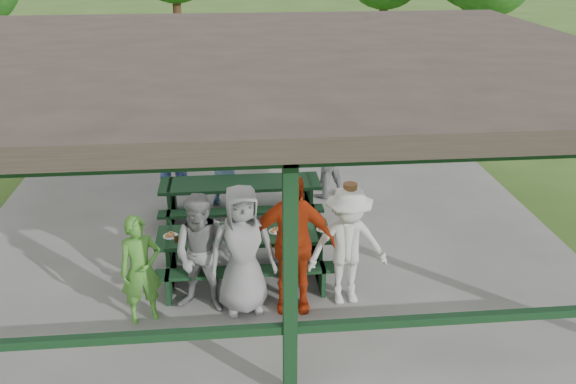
{
  "coord_description": "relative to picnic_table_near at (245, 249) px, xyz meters",
  "views": [
    {
      "loc": [
        -0.55,
        -9.27,
        5.0
      ],
      "look_at": [
        0.32,
        -0.3,
        1.1
      ],
      "focal_mm": 38.0,
      "sensor_mm": 36.0,
      "label": 1
    }
  ],
  "objects": [
    {
      "name": "pavilion_structure",
      "position": [
        0.43,
        1.2,
        2.59
      ],
      "size": [
        10.6,
        8.6,
        3.24
      ],
      "color": "black",
      "rests_on": "concrete_slab"
    },
    {
      "name": "farm_trailer",
      "position": [
        -2.57,
        8.73,
        0.15
      ],
      "size": [
        4.17,
        1.98,
        1.46
      ],
      "rotation": [
        0.0,
        0.0,
        -0.06
      ],
      "color": "navy",
      "rests_on": "ground"
    },
    {
      "name": "contestant_red",
      "position": [
        0.62,
        -0.85,
        0.53
      ],
      "size": [
        1.21,
        0.58,
        2.0
      ],
      "primitive_type": "imported",
      "rotation": [
        0.0,
        0.0,
        -0.08
      ],
      "color": "#A92C0D",
      "rests_on": "concrete_slab"
    },
    {
      "name": "picnic_table_near",
      "position": [
        0.0,
        0.0,
        0.0
      ],
      "size": [
        2.57,
        1.39,
        0.75
      ],
      "color": "black",
      "rests_on": "concrete_slab"
    },
    {
      "name": "concrete_slab",
      "position": [
        0.43,
        1.2,
        -0.52
      ],
      "size": [
        10.0,
        8.0,
        0.1
      ],
      "primitive_type": "cube",
      "color": "slate",
      "rests_on": "ground"
    },
    {
      "name": "pickup_truck",
      "position": [
        1.52,
        10.92,
        0.13
      ],
      "size": [
        5.56,
        3.75,
        1.41
      ],
      "primitive_type": "imported",
      "rotation": [
        0.0,
        0.0,
        1.27
      ],
      "color": "silver",
      "rests_on": "ground"
    },
    {
      "name": "contestant_white_fedora",
      "position": [
        1.41,
        -0.78,
        0.41
      ],
      "size": [
        1.18,
        0.73,
        1.81
      ],
      "rotation": [
        0.0,
        0.0,
        0.07
      ],
      "color": "beige",
      "rests_on": "concrete_slab"
    },
    {
      "name": "spectator_lblue",
      "position": [
        -0.27,
        2.76,
        0.32
      ],
      "size": [
        1.54,
        0.93,
        1.59
      ],
      "primitive_type": "imported",
      "rotation": [
        0.0,
        0.0,
        2.8
      ],
      "color": "#95C1E6",
      "rests_on": "concrete_slab"
    },
    {
      "name": "spectator_grey",
      "position": [
        1.67,
        2.94,
        0.34
      ],
      "size": [
        0.95,
        0.84,
        1.63
      ],
      "primitive_type": "imported",
      "rotation": [
        0.0,
        0.0,
        3.46
      ],
      "color": "#949597",
      "rests_on": "concrete_slab"
    },
    {
      "name": "picnic_table_far",
      "position": [
        -0.01,
        2.0,
        0.01
      ],
      "size": [
        2.84,
        1.39,
        0.75
      ],
      "color": "black",
      "rests_on": "concrete_slab"
    },
    {
      "name": "ground",
      "position": [
        0.43,
        1.2,
        -0.57
      ],
      "size": [
        90.0,
        90.0,
        0.0
      ],
      "primitive_type": "plane",
      "color": "#2D5019",
      "rests_on": "ground"
    },
    {
      "name": "contestant_grey_mid",
      "position": [
        -0.04,
        -0.83,
        0.45
      ],
      "size": [
        0.98,
        0.7,
        1.86
      ],
      "primitive_type": "imported",
      "rotation": [
        0.0,
        0.0,
        0.13
      ],
      "color": "gray",
      "rests_on": "concrete_slab"
    },
    {
      "name": "table_setting",
      "position": [
        0.11,
        0.03,
        0.31
      ],
      "size": [
        2.49,
        0.45,
        0.1
      ],
      "color": "white",
      "rests_on": "picnic_table_near"
    },
    {
      "name": "spectator_blue",
      "position": [
        -1.33,
        3.34,
        0.49
      ],
      "size": [
        0.82,
        0.67,
        1.94
      ],
      "primitive_type": "imported",
      "rotation": [
        0.0,
        0.0,
        3.48
      ],
      "color": "#3C509E",
      "rests_on": "concrete_slab"
    },
    {
      "name": "contestant_grey_left",
      "position": [
        -0.58,
        -0.79,
        0.39
      ],
      "size": [
        0.99,
        0.86,
        1.73
      ],
      "primitive_type": "imported",
      "rotation": [
        0.0,
        0.0,
        -0.28
      ],
      "color": "gray",
      "rests_on": "concrete_slab"
    },
    {
      "name": "contestant_green",
      "position": [
        -1.39,
        -0.95,
        0.29
      ],
      "size": [
        0.64,
        0.52,
        1.53
      ],
      "primitive_type": "imported",
      "rotation": [
        0.0,
        0.0,
        0.32
      ],
      "color": "#47892F",
      "rests_on": "concrete_slab"
    }
  ]
}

